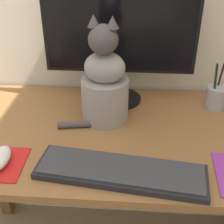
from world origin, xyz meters
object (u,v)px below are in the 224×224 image
at_px(monitor, 120,37).
at_px(pen_cup, 216,97).
at_px(cat, 104,84).
at_px(keyboard, 121,171).

relative_size(monitor, pen_cup, 3.14).
bearing_deg(monitor, cat, -107.44).
bearing_deg(pen_cup, keyboard, -130.37).
height_order(keyboard, pen_cup, pen_cup).
bearing_deg(pen_cup, cat, -165.07).
bearing_deg(cat, keyboard, -66.00).
xyz_separation_m(keyboard, cat, (-0.07, 0.29, 0.12)).
xyz_separation_m(monitor, pen_cup, (0.36, -0.03, -0.21)).
bearing_deg(monitor, pen_cup, -4.82).
bearing_deg(keyboard, monitor, 100.73).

